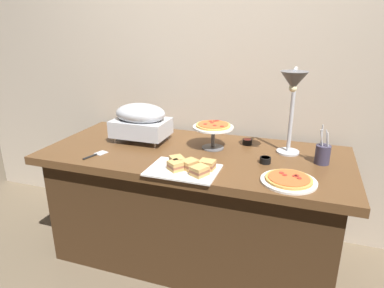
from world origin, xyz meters
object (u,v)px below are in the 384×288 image
object	(u,v)px
chafing_dish	(141,120)
serving_spatula	(96,155)
heat_lamp	(293,90)
sauce_cup_near	(247,142)
sandwich_platter	(187,167)
pizza_plate_front	(289,180)
pizza_plate_center	(213,129)
sauce_cup_far	(265,160)
utensil_holder	(323,154)

from	to	relation	value
chafing_dish	serving_spatula	bearing A→B (deg)	-112.63
chafing_dish	heat_lamp	size ratio (longest dim) A/B	0.69
chafing_dish	heat_lamp	world-z (taller)	heat_lamp
sauce_cup_near	heat_lamp	bearing A→B (deg)	-36.59
heat_lamp	sandwich_platter	distance (m)	0.72
pizza_plate_front	pizza_plate_center	world-z (taller)	pizza_plate_center
heat_lamp	serving_spatula	size ratio (longest dim) A/B	3.08
serving_spatula	sauce_cup_far	bearing A→B (deg)	11.99
chafing_dish	sauce_cup_near	distance (m)	0.73
heat_lamp	serving_spatula	bearing A→B (deg)	-164.70
pizza_plate_center	sauce_cup_near	xyz separation A→B (m)	(0.20, 0.15, -0.11)
chafing_dish	serving_spatula	xyz separation A→B (m)	(-0.14, -0.34, -0.14)
pizza_plate_center	utensil_holder	distance (m)	0.67
sandwich_platter	sauce_cup_far	world-z (taller)	sandwich_platter
sandwich_platter	sauce_cup_near	size ratio (longest dim) A/B	5.96
utensil_holder	serving_spatula	size ratio (longest dim) A/B	1.34
pizza_plate_front	pizza_plate_center	size ratio (longest dim) A/B	1.10
chafing_dish	sauce_cup_far	world-z (taller)	chafing_dish
heat_lamp	pizza_plate_front	size ratio (longest dim) A/B	1.88
heat_lamp	sandwich_platter	bearing A→B (deg)	-145.20
heat_lamp	chafing_dish	bearing A→B (deg)	177.92
chafing_dish	heat_lamp	xyz separation A→B (m)	(0.97, -0.04, 0.27)
pizza_plate_front	pizza_plate_center	xyz separation A→B (m)	(-0.50, 0.36, 0.12)
sauce_cup_far	heat_lamp	bearing A→B (deg)	39.37
sauce_cup_near	sandwich_platter	bearing A→B (deg)	-112.88
sauce_cup_near	serving_spatula	size ratio (longest dim) A/B	0.37
heat_lamp	sauce_cup_far	xyz separation A→B (m)	(-0.11, -0.09, -0.39)
pizza_plate_center	serving_spatula	xyz separation A→B (m)	(-0.64, -0.36, -0.13)
sauce_cup_far	sandwich_platter	bearing A→B (deg)	-146.62
heat_lamp	sandwich_platter	xyz separation A→B (m)	(-0.50, -0.35, -0.39)
chafing_dish	pizza_plate_center	size ratio (longest dim) A/B	1.43
chafing_dish	sauce_cup_near	xyz separation A→B (m)	(0.70, 0.16, -0.13)
heat_lamp	sauce_cup_far	world-z (taller)	heat_lamp
sandwich_platter	sauce_cup_near	distance (m)	0.59
sauce_cup_far	utensil_holder	distance (m)	0.33
sauce_cup_far	chafing_dish	bearing A→B (deg)	171.59
utensil_holder	serving_spatula	bearing A→B (deg)	-166.59
sauce_cup_near	utensil_holder	bearing A→B (deg)	-22.35
heat_lamp	pizza_plate_center	bearing A→B (deg)	173.65
sandwich_platter	pizza_plate_center	bearing A→B (deg)	85.28
pizza_plate_center	sauce_cup_far	world-z (taller)	pizza_plate_center
pizza_plate_center	heat_lamp	bearing A→B (deg)	-6.35
heat_lamp	sauce_cup_far	bearing A→B (deg)	-140.63
pizza_plate_front	sauce_cup_far	distance (m)	0.26
heat_lamp	sauce_cup_near	bearing A→B (deg)	143.41
utensil_holder	chafing_dish	bearing A→B (deg)	178.66
sauce_cup_near	utensil_holder	size ratio (longest dim) A/B	0.28
sauce_cup_near	utensil_holder	distance (m)	0.51
pizza_plate_front	pizza_plate_center	bearing A→B (deg)	144.10
sauce_cup_far	serving_spatula	size ratio (longest dim) A/B	0.37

